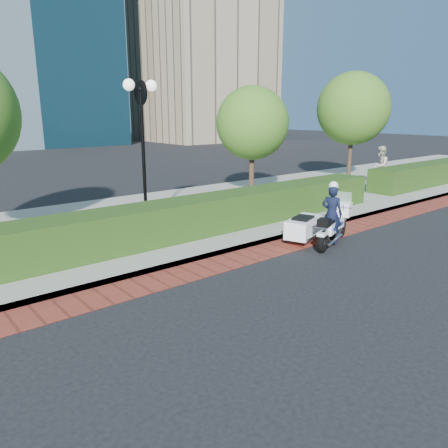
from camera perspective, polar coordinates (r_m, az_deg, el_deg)
ground at (r=8.78m, az=1.33°, el=-9.01°), size 120.00×120.00×0.00m
brick_strip at (r=9.88m, az=-4.39°, el=-6.26°), size 60.00×1.00×0.01m
sidewalk at (r=13.62m, az=-15.37°, el=-0.57°), size 60.00×8.00×0.15m
hedge_main at (r=11.39m, az=-10.56°, el=-0.23°), size 18.00×1.20×1.00m
hedge_far at (r=23.54m, az=26.03°, el=6.12°), size 10.00×1.20×1.00m
lamppost at (r=12.92m, az=-10.62°, el=11.88°), size 1.02×0.70×4.21m
tree_c at (r=17.23m, az=3.73°, el=13.00°), size 2.80×2.80×4.30m
tree_d at (r=22.18m, az=16.52°, el=14.25°), size 3.40×3.40×5.16m
tower_right at (r=56.21m, az=-2.61°, el=25.30°), size 14.00×12.00×28.00m
police_motorcycle at (r=12.01m, az=12.53°, el=0.20°), size 2.22×1.62×1.76m
pedestrian at (r=21.26m, az=19.71°, el=7.12°), size 1.07×0.95×1.83m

